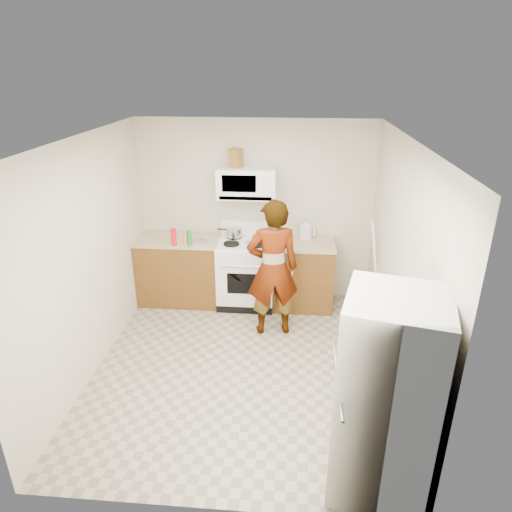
# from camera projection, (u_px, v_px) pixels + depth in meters

# --- Properties ---
(floor) EXTENTS (3.60, 3.60, 0.00)m
(floor) POSITION_uv_depth(u_px,v_px,m) (242.00, 366.00, 5.13)
(floor) COLOR gray
(floor) RESTS_ON ground
(back_wall) EXTENTS (3.20, 0.02, 2.50)m
(back_wall) POSITION_uv_depth(u_px,v_px,m) (256.00, 212.00, 6.29)
(back_wall) COLOR beige
(back_wall) RESTS_ON floor
(right_wall) EXTENTS (0.02, 3.60, 2.50)m
(right_wall) POSITION_uv_depth(u_px,v_px,m) (400.00, 270.00, 4.52)
(right_wall) COLOR beige
(right_wall) RESTS_ON floor
(cabinet_left) EXTENTS (1.12, 0.62, 0.90)m
(cabinet_left) POSITION_uv_depth(u_px,v_px,m) (180.00, 271.00, 6.41)
(cabinet_left) COLOR brown
(cabinet_left) RESTS_ON floor
(counter_left) EXTENTS (1.14, 0.64, 0.03)m
(counter_left) POSITION_uv_depth(u_px,v_px,m) (178.00, 240.00, 6.22)
(counter_left) COLOR tan
(counter_left) RESTS_ON cabinet_left
(cabinet_right) EXTENTS (0.80, 0.62, 0.90)m
(cabinet_right) POSITION_uv_depth(u_px,v_px,m) (303.00, 275.00, 6.27)
(cabinet_right) COLOR brown
(cabinet_right) RESTS_ON floor
(counter_right) EXTENTS (0.82, 0.64, 0.03)m
(counter_right) POSITION_uv_depth(u_px,v_px,m) (304.00, 244.00, 6.09)
(counter_right) COLOR tan
(counter_right) RESTS_ON cabinet_right
(gas_range) EXTENTS (0.76, 0.65, 1.13)m
(gas_range) POSITION_uv_depth(u_px,v_px,m) (246.00, 271.00, 6.31)
(gas_range) COLOR white
(gas_range) RESTS_ON floor
(microwave) EXTENTS (0.76, 0.38, 0.40)m
(microwave) POSITION_uv_depth(u_px,v_px,m) (247.00, 183.00, 5.95)
(microwave) COLOR white
(microwave) RESTS_ON back_wall
(person) EXTENTS (0.69, 0.52, 1.73)m
(person) POSITION_uv_depth(u_px,v_px,m) (273.00, 269.00, 5.47)
(person) COLOR tan
(person) RESTS_ON floor
(fridge) EXTENTS (0.84, 0.84, 1.70)m
(fridge) POSITION_uv_depth(u_px,v_px,m) (386.00, 399.00, 3.37)
(fridge) COLOR beige
(fridge) RESTS_ON floor
(kettle) EXTENTS (0.21, 0.21, 0.20)m
(kettle) POSITION_uv_depth(u_px,v_px,m) (306.00, 231.00, 6.19)
(kettle) COLOR silver
(kettle) RESTS_ON counter_right
(jug) EXTENTS (0.18, 0.18, 0.24)m
(jug) POSITION_uv_depth(u_px,v_px,m) (236.00, 158.00, 5.84)
(jug) COLOR brown
(jug) RESTS_ON microwave
(saucepan) EXTENTS (0.27, 0.27, 0.12)m
(saucepan) POSITION_uv_depth(u_px,v_px,m) (234.00, 232.00, 6.22)
(saucepan) COLOR silver
(saucepan) RESTS_ON gas_range
(tray) EXTENTS (0.26, 0.18, 0.05)m
(tray) POSITION_uv_depth(u_px,v_px,m) (255.00, 241.00, 6.06)
(tray) COLOR white
(tray) RESTS_ON gas_range
(bottle_spray) EXTENTS (0.07, 0.07, 0.23)m
(bottle_spray) POSITION_uv_depth(u_px,v_px,m) (174.00, 237.00, 5.94)
(bottle_spray) COLOR red
(bottle_spray) RESTS_ON counter_left
(bottle_hot_sauce) EXTENTS (0.05, 0.05, 0.15)m
(bottle_hot_sauce) POSITION_uv_depth(u_px,v_px,m) (185.00, 239.00, 5.97)
(bottle_hot_sauce) COLOR orange
(bottle_hot_sauce) RESTS_ON counter_left
(bottle_green_cap) EXTENTS (0.07, 0.07, 0.21)m
(bottle_green_cap) POSITION_uv_depth(u_px,v_px,m) (189.00, 238.00, 5.95)
(bottle_green_cap) COLOR #177F2F
(bottle_green_cap) RESTS_ON counter_left
(pot_lid) EXTENTS (0.36, 0.36, 0.01)m
(pot_lid) POSITION_uv_depth(u_px,v_px,m) (201.00, 240.00, 6.15)
(pot_lid) COLOR silver
(pot_lid) RESTS_ON counter_left
(broom) EXTENTS (0.28, 0.18, 1.38)m
(broom) POSITION_uv_depth(u_px,v_px,m) (376.00, 271.00, 5.81)
(broom) COLOR white
(broom) RESTS_ON floor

